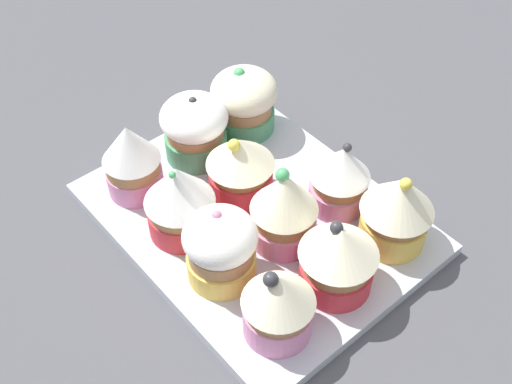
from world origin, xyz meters
TOP-DOWN VIEW (x-y plane):
  - ground_plane at (0.00, 0.00)cm, footprint 180.00×180.00cm
  - baking_tray at (0.00, 0.00)cm, footprint 29.41×22.92cm
  - cupcake_0 at (-9.87, -6.52)cm, footprint 5.38×5.38cm
  - cupcake_1 at (-2.94, -6.15)cm, footprint 6.22×6.22cm
  - cupcake_2 at (3.18, -6.52)cm, footprint 6.16×6.16cm
  - cupcake_3 at (10.25, -6.56)cm, footprint 5.75×5.75cm
  - cupcake_4 at (-10.03, 0.77)cm, footprint 6.63×6.63cm
  - cupcake_5 at (-3.01, 0.71)cm, footprint 6.33×6.33cm
  - cupcake_6 at (3.67, -0.11)cm, footprint 5.89×5.89cm
  - cupcake_7 at (10.11, -0.03)cm, footprint 6.55×6.55cm
  - cupcake_8 at (-10.08, 7.05)cm, footprint 6.81×6.81cm
  - cupcake_9 at (3.82, 6.63)cm, footprint 5.51×5.51cm
  - cupcake_10 at (9.96, 7.22)cm, footprint 6.37×6.37cm

SIDE VIEW (x-z plane):
  - ground_plane at x=0.00cm, z-range -3.00..0.00cm
  - baking_tray at x=0.00cm, z-range 0.00..1.20cm
  - cupcake_9 at x=3.82cm, z-range 1.13..8.25cm
  - cupcake_4 at x=-10.03cm, z-range 1.17..8.23cm
  - cupcake_5 at x=-3.01cm, z-range 1.13..8.27cm
  - cupcake_8 at x=-10.08cm, z-range 1.13..8.36cm
  - cupcake_3 at x=10.25cm, z-range 1.10..8.39cm
  - cupcake_2 at x=3.18cm, z-range 1.14..8.36cm
  - cupcake_7 at x=10.11cm, z-range 1.15..8.38cm
  - cupcake_1 at x=-2.94cm, z-range 1.18..9.03cm
  - cupcake_0 at x=-9.87cm, z-range 1.25..8.98cm
  - cupcake_10 at x=9.96cm, z-range 1.19..9.10cm
  - cupcake_6 at x=3.67cm, z-range 1.10..9.36cm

